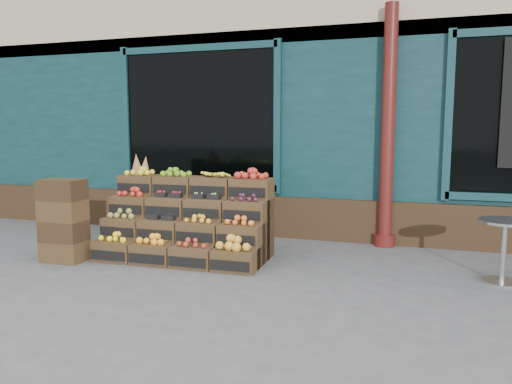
% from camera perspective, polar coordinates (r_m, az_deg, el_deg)
% --- Properties ---
extents(ground, '(60.00, 60.00, 0.00)m').
position_cam_1_polar(ground, '(5.33, -0.31, -10.11)').
color(ground, '#4E4E51').
rests_on(ground, ground).
extents(shop_facade, '(12.00, 6.24, 4.80)m').
position_cam_1_polar(shop_facade, '(10.10, 9.14, 11.77)').
color(shop_facade, '#0F3135').
rests_on(shop_facade, ground).
extents(crate_display, '(2.05, 1.04, 1.27)m').
position_cam_1_polar(crate_display, '(6.27, -7.85, -3.83)').
color(crate_display, '#412E19').
rests_on(crate_display, ground).
extents(spare_crates, '(0.51, 0.36, 0.99)m').
position_cam_1_polar(spare_crates, '(6.41, -21.15, -3.06)').
color(spare_crates, '#412E19').
rests_on(spare_crates, ground).
extents(bistro_table, '(0.53, 0.53, 0.67)m').
position_cam_1_polar(bistro_table, '(5.74, 26.47, -5.35)').
color(bistro_table, '#B7B9BE').
rests_on(bistro_table, ground).
extents(shopkeeper, '(0.76, 0.51, 2.05)m').
position_cam_1_polar(shopkeeper, '(8.01, -1.73, 3.23)').
color(shopkeeper, '#195A24').
rests_on(shopkeeper, ground).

